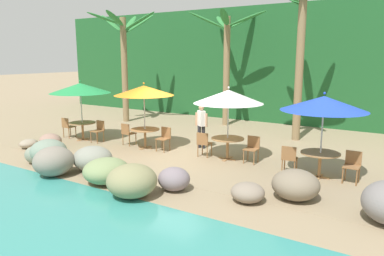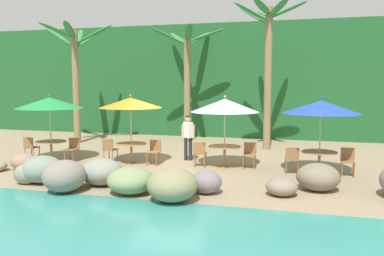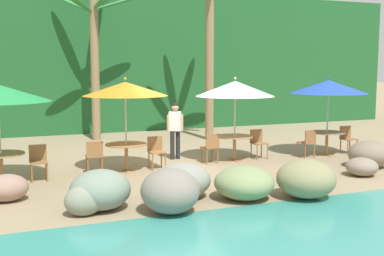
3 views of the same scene
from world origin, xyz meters
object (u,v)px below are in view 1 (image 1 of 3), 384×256
at_px(dining_table_white, 228,142).
at_px(palm_tree_second, 227,49).
at_px(chair_green_inland, 67,126).
at_px(dining_table_orange, 145,132).
at_px(chair_orange_seaward, 164,137).
at_px(palm_tree_third, 301,34).
at_px(chair_white_seaward, 252,147).
at_px(chair_white_inland, 204,143).
at_px(chair_blue_inland, 289,158).
at_px(umbrella_green, 80,88).
at_px(umbrella_white, 228,97).
at_px(chair_blue_seaward, 352,164).
at_px(chair_green_seaward, 99,130).
at_px(dining_table_green, 82,125).
at_px(palm_tree_nearest, 124,48).
at_px(waiter_in_white, 201,123).
at_px(umbrella_orange, 144,90).
at_px(umbrella_blue, 324,103).
at_px(dining_table_blue, 320,157).
at_px(chair_orange_inland, 127,133).

xyz_separation_m(dining_table_white, palm_tree_second, (-2.97, 5.71, 3.15)).
relative_size(chair_green_inland, dining_table_orange, 0.79).
relative_size(chair_orange_seaward, palm_tree_third, 0.14).
bearing_deg(chair_white_seaward, chair_white_inland, -171.07).
distance_m(chair_white_seaward, chair_blue_inland, 1.53).
relative_size(umbrella_green, umbrella_white, 1.00).
distance_m(chair_blue_seaward, chair_blue_inland, 1.71).
height_order(chair_green_seaward, palm_tree_third, palm_tree_third).
distance_m(dining_table_green, chair_white_seaward, 7.33).
bearing_deg(palm_tree_nearest, waiter_in_white, -24.51).
bearing_deg(chair_green_inland, chair_orange_seaward, 5.19).
xyz_separation_m(dining_table_white, chair_blue_inland, (2.26, -0.47, -0.10)).
height_order(chair_blue_seaward, palm_tree_third, palm_tree_third).
distance_m(dining_table_white, palm_tree_third, 5.69).
distance_m(umbrella_orange, chair_orange_seaward, 1.88).
bearing_deg(umbrella_white, chair_white_seaward, 6.83).
xyz_separation_m(chair_white_inland, waiter_in_white, (-0.71, 1.04, 0.47)).
height_order(umbrella_blue, waiter_in_white, umbrella_blue).
bearing_deg(umbrella_white, dining_table_orange, -175.41).
bearing_deg(umbrella_orange, umbrella_green, -174.69).
distance_m(dining_table_green, dining_table_blue, 9.55).
height_order(chair_blue_inland, palm_tree_third, palm_tree_third).
relative_size(umbrella_green, chair_orange_seaward, 2.85).
relative_size(chair_green_inland, chair_orange_inland, 1.00).
relative_size(umbrella_orange, chair_blue_seaward, 2.87).
bearing_deg(chair_white_inland, umbrella_orange, -177.60).
distance_m(dining_table_white, chair_white_seaward, 0.86).
height_order(dining_table_white, dining_table_blue, same).
relative_size(chair_orange_seaward, palm_tree_second, 0.16).
distance_m(chair_orange_seaward, dining_table_blue, 5.59).
height_order(chair_green_seaward, umbrella_white, umbrella_white).
bearing_deg(chair_blue_inland, palm_tree_second, 130.20).
height_order(chair_green_seaward, palm_tree_second, palm_tree_second).
bearing_deg(umbrella_green, chair_green_seaward, 5.63).
distance_m(dining_table_green, umbrella_orange, 3.50).
relative_size(dining_table_green, dining_table_white, 1.00).
height_order(umbrella_white, dining_table_white, umbrella_white).
relative_size(dining_table_white, palm_tree_nearest, 0.19).
relative_size(dining_table_white, palm_tree_third, 0.17).
relative_size(chair_green_seaward, dining_table_orange, 0.79).
bearing_deg(chair_blue_inland, dining_table_orange, 177.90).
bearing_deg(chair_white_seaward, chair_orange_inland, -175.44).
bearing_deg(umbrella_green, dining_table_green, 0.00).
height_order(umbrella_green, chair_white_inland, umbrella_green).
xyz_separation_m(chair_green_seaward, chair_orange_inland, (1.40, 0.17, 0.00)).
bearing_deg(dining_table_blue, dining_table_white, 174.66).
xyz_separation_m(dining_table_blue, waiter_in_white, (-4.65, 1.16, 0.37)).
bearing_deg(chair_green_inland, umbrella_blue, 1.88).
distance_m(palm_tree_nearest, palm_tree_third, 9.04).
distance_m(chair_green_seaward, chair_orange_inland, 1.41).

